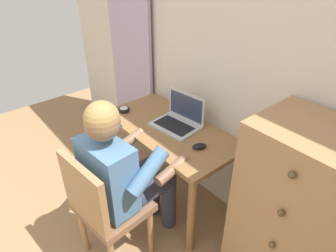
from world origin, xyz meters
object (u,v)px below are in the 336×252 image
Objects in this scene: computer_mouse at (199,146)px; desk_clock at (124,110)px; dresser at (297,221)px; chair at (104,206)px; desk at (170,141)px; person_seated at (125,170)px; laptop at (179,119)px.

computer_mouse is 0.77m from desk_clock.
dresser is 1.33× the size of chair.
computer_mouse is (0.16, 0.67, 0.24)m from chair.
desk is 10.89× the size of computer_mouse.
desk_clock is (-0.58, 0.37, 0.06)m from person_seated.
laptop is 4.08× the size of desk_clock.
dresser is 1.05m from person_seated.
laptop is at bearing 24.69° from desk_clock.
chair is 0.26m from person_seated.
chair is 9.78× the size of desk_clock.
computer_mouse is (0.17, 0.48, 0.06)m from person_seated.
desk is 0.71m from chair.
person_seated is 13.31× the size of desk_clock.
desk is 0.53m from person_seated.
chair reaches higher than computer_mouse.
computer_mouse is 1.11× the size of desk_clock.
desk is at bearing -101.79° from laptop.
dresser reaches higher than desk.
chair reaches higher than desk.
dresser is 0.73m from computer_mouse.
chair is at bearing -42.69° from desk_clock.
person_seated is (0.15, -0.50, 0.08)m from desk.
chair is 8.80× the size of computer_mouse.
chair is at bearing -78.50° from laptop.
dresser is 1.03m from laptop.
desk_clock is (-0.44, -0.20, -0.04)m from laptop.
person_seated reaches higher than laptop.
desk_clock is (-1.46, -0.19, 0.15)m from dresser.
dresser reaches higher than desk_clock.
laptop reaches higher than desk_clock.
desk is 0.93× the size of dresser.
person_seated reaches higher than desk.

